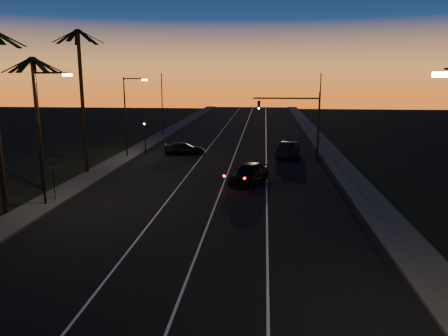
# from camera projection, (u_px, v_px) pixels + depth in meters

# --- Properties ---
(road) EXTENTS (20.00, 170.00, 0.01)m
(road) POSITION_uv_depth(u_px,v_px,m) (221.00, 176.00, 38.43)
(road) COLOR black
(road) RESTS_ON ground
(sidewalk_left) EXTENTS (2.40, 170.00, 0.16)m
(sidewalk_left) POSITION_uv_depth(u_px,v_px,m) (98.00, 173.00, 39.43)
(sidewalk_left) COLOR #363634
(sidewalk_left) RESTS_ON ground
(sidewalk_right) EXTENTS (2.40, 170.00, 0.16)m
(sidewalk_right) POSITION_uv_depth(u_px,v_px,m) (351.00, 178.00, 37.41)
(sidewalk_right) COLOR #363634
(sidewalk_right) RESTS_ON ground
(lane_stripe_left) EXTENTS (0.12, 160.00, 0.01)m
(lane_stripe_left) POSITION_uv_depth(u_px,v_px,m) (187.00, 175.00, 38.70)
(lane_stripe_left) COLOR silver
(lane_stripe_left) RESTS_ON road
(lane_stripe_mid) EXTENTS (0.12, 160.00, 0.01)m
(lane_stripe_mid) POSITION_uv_depth(u_px,v_px,m) (227.00, 176.00, 38.39)
(lane_stripe_mid) COLOR silver
(lane_stripe_mid) RESTS_ON road
(lane_stripe_right) EXTENTS (0.12, 160.00, 0.01)m
(lane_stripe_right) POSITION_uv_depth(u_px,v_px,m) (266.00, 177.00, 38.07)
(lane_stripe_right) COLOR silver
(lane_stripe_right) RESTS_ON road
(palm_mid) EXTENTS (4.25, 4.16, 10.03)m
(palm_mid) POSITION_uv_depth(u_px,v_px,m) (37.00, 109.00, 32.48)
(palm_mid) COLOR black
(palm_mid) RESTS_ON ground
(palm_far) EXTENTS (4.25, 4.16, 12.53)m
(palm_far) POSITION_uv_depth(u_px,v_px,m) (81.00, 88.00, 37.95)
(palm_far) COLOR black
(palm_far) RESTS_ON ground
(streetlight_left_near) EXTENTS (2.55, 0.26, 9.00)m
(streetlight_left_near) POSITION_uv_depth(u_px,v_px,m) (43.00, 128.00, 28.55)
(streetlight_left_near) COLOR black
(streetlight_left_near) RESTS_ON ground
(streetlight_left_far) EXTENTS (2.55, 0.26, 8.50)m
(streetlight_left_far) POSITION_uv_depth(u_px,v_px,m) (128.00, 110.00, 46.14)
(streetlight_left_far) COLOR black
(streetlight_left_far) RESTS_ON ground
(street_sign) EXTENTS (0.70, 0.06, 2.60)m
(street_sign) POSITION_uv_depth(u_px,v_px,m) (54.00, 179.00, 30.30)
(street_sign) COLOR black
(street_sign) RESTS_ON ground
(signal_mast) EXTENTS (7.10, 0.41, 7.00)m
(signal_mast) POSITION_uv_depth(u_px,v_px,m) (297.00, 113.00, 46.53)
(signal_mast) COLOR black
(signal_mast) RESTS_ON ground
(signal_post) EXTENTS (0.28, 0.37, 4.20)m
(signal_post) POSITION_uv_depth(u_px,v_px,m) (145.00, 129.00, 48.41)
(signal_post) COLOR black
(signal_post) RESTS_ON ground
(far_pole_left) EXTENTS (0.14, 0.14, 9.00)m
(far_pole_left) POSITION_uv_depth(u_px,v_px,m) (162.00, 105.00, 62.84)
(far_pole_left) COLOR black
(far_pole_left) RESTS_ON ground
(far_pole_right) EXTENTS (0.14, 0.14, 9.00)m
(far_pole_right) POSITION_uv_depth(u_px,v_px,m) (320.00, 107.00, 57.93)
(far_pole_right) COLOR black
(far_pole_right) RESTS_ON ground
(lead_car) EXTENTS (3.74, 5.85, 1.70)m
(lead_car) POSITION_uv_depth(u_px,v_px,m) (249.00, 173.00, 35.73)
(lead_car) COLOR black
(lead_car) RESTS_ON road
(right_car) EXTENTS (2.96, 5.21, 1.63)m
(right_car) POSITION_uv_depth(u_px,v_px,m) (288.00, 150.00, 46.87)
(right_car) COLOR black
(right_car) RESTS_ON road
(cross_car) EXTENTS (4.89, 3.03, 1.32)m
(cross_car) POSITION_uv_depth(u_px,v_px,m) (184.00, 149.00, 48.68)
(cross_car) COLOR black
(cross_car) RESTS_ON road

